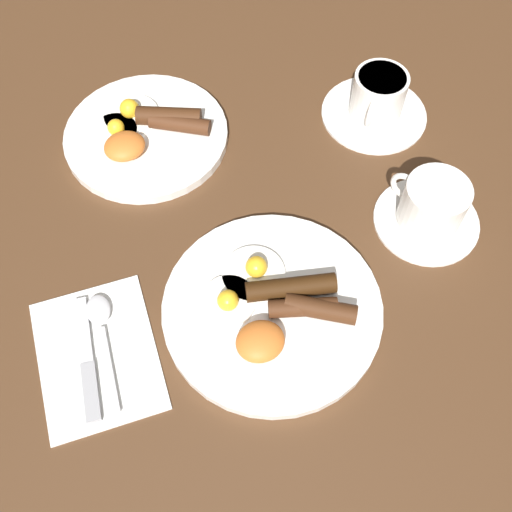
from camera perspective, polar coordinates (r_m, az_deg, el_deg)
The scene contains 8 objects.
ground_plane at distance 0.77m, azimuth 1.54°, elevation -5.28°, with size 3.00×3.00×0.00m, color #4C301C.
breakfast_plate_near at distance 0.76m, azimuth 1.62°, elevation -4.93°, with size 0.28×0.28×0.04m.
breakfast_plate_far at distance 0.94m, azimuth -10.46°, elevation 11.43°, with size 0.25×0.25×0.04m.
teacup_near at distance 0.84m, azimuth 16.34°, elevation 4.46°, with size 0.15×0.15×0.08m.
teacup_far at distance 0.96m, azimuth 11.44°, elevation 14.29°, with size 0.16×0.16×0.08m.
napkin at distance 0.77m, azimuth -14.88°, elevation -9.06°, with size 0.14×0.19×0.01m, color white.
knife at distance 0.76m, azimuth -15.75°, elevation -9.87°, with size 0.04×0.16×0.01m.
spoon at distance 0.78m, azimuth -14.58°, elevation -6.10°, with size 0.03×0.16×0.01m.
Camera 1 is at (-0.14, -0.30, 0.70)m, focal length 42.00 mm.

